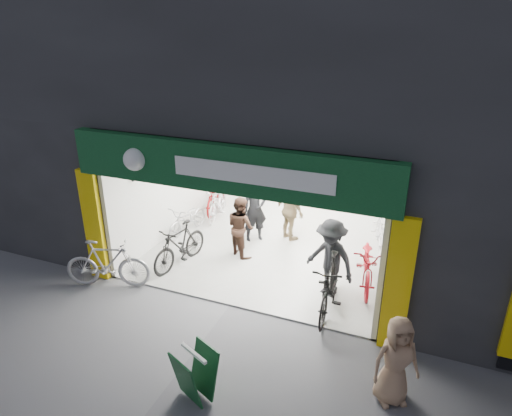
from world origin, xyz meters
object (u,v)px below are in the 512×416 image
Objects in this scene: bike_left_front at (188,219)px; pedestrian_near at (396,361)px; bike_right_front at (330,286)px; sandwich_board at (195,374)px; parked_bike at (107,264)px.

pedestrian_near reaches higher than bike_left_front.
bike_right_front is 2.42m from pedestrian_near.
pedestrian_near is at bearing -55.64° from bike_right_front.
bike_left_front is at bearing 151.68° from bike_right_front.
bike_left_front is at bearing 115.70° from pedestrian_near.
pedestrian_near is (5.92, -3.99, 0.32)m from bike_left_front.
pedestrian_near is at bearing -27.75° from bike_left_front.
pedestrian_near reaches higher than bike_right_front.
bike_right_front is at bearing -18.81° from bike_left_front.
bike_left_front is 1.09× the size of pedestrian_near.
bike_right_front is 2.28× the size of sandwich_board.
bike_left_front is at bearing 145.18° from sandwich_board.
parked_bike is at bearing 140.42° from pedestrian_near.
sandwich_board is at bearing -52.85° from bike_left_front.
sandwich_board is (3.36, -2.13, -0.08)m from parked_bike.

